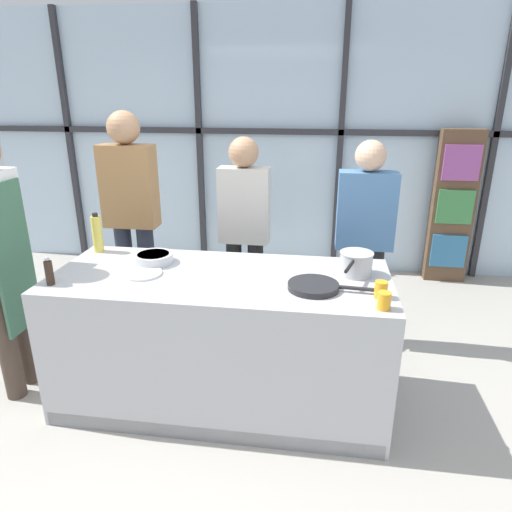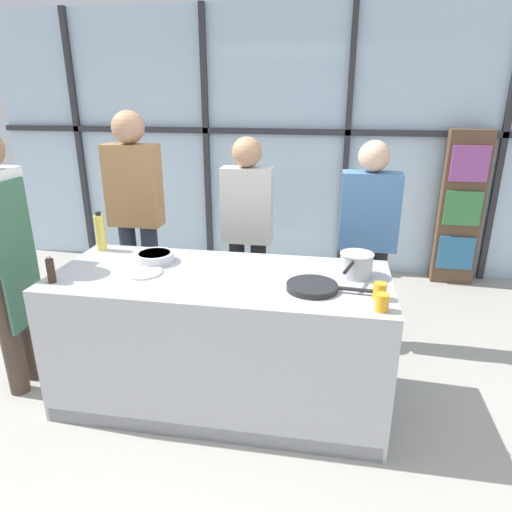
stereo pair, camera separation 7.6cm
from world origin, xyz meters
The scene contains 15 objects.
ground_plane centered at (0.00, 0.00, 0.00)m, with size 18.00×18.00×0.00m, color #ADA89E.
back_window_wall centered at (0.00, 2.55, 1.40)m, with size 6.40×0.10×2.80m.
bookshelf centered at (1.96, 2.37, 0.80)m, with size 0.42×0.19×1.60m.
demo_island centered at (0.00, 0.00, 0.44)m, with size 2.07×0.86×0.89m.
spectator_far_left centered at (-0.93, 0.90, 1.05)m, with size 0.43×0.25×1.81m.
spectator_center_left centered at (0.00, 0.90, 0.94)m, with size 0.39×0.23×1.63m.
spectator_center_right centered at (0.93, 0.90, 0.92)m, with size 0.43×0.23×1.62m.
frying_pan centered at (0.58, -0.13, 0.91)m, with size 0.52×0.29×0.04m.
saucepan centered at (0.82, 0.12, 0.97)m, with size 0.20×0.37×0.15m.
white_plate centered at (-0.47, -0.06, 0.90)m, with size 0.24×0.24×0.01m, color white.
mixing_bowl centered at (-0.47, 0.15, 0.92)m, with size 0.25×0.25×0.06m.
oil_bottle centered at (-0.93, 0.31, 1.02)m, with size 0.07×0.07×0.28m.
pepper_grinder centered at (-0.94, -0.28, 0.97)m, with size 0.05×0.05×0.17m.
juice_glass_near centered at (0.93, -0.33, 0.94)m, with size 0.07×0.07×0.09m, color orange.
juice_glass_far centered at (0.93, -0.19, 0.94)m, with size 0.07×0.07×0.09m, color orange.
Camera 1 is at (0.58, -2.52, 1.95)m, focal length 32.00 mm.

